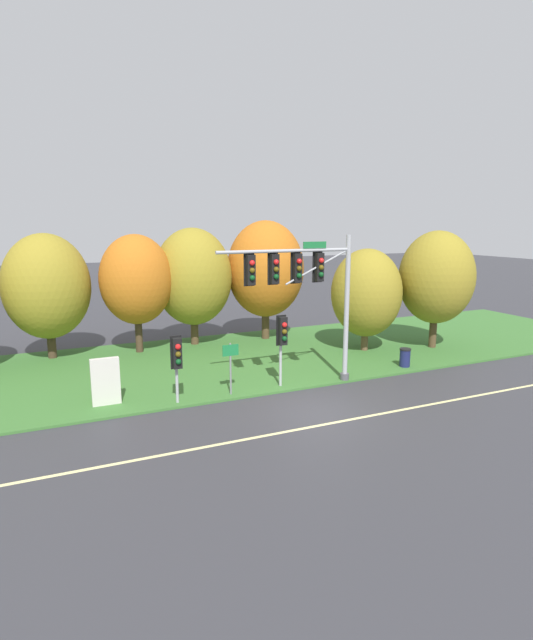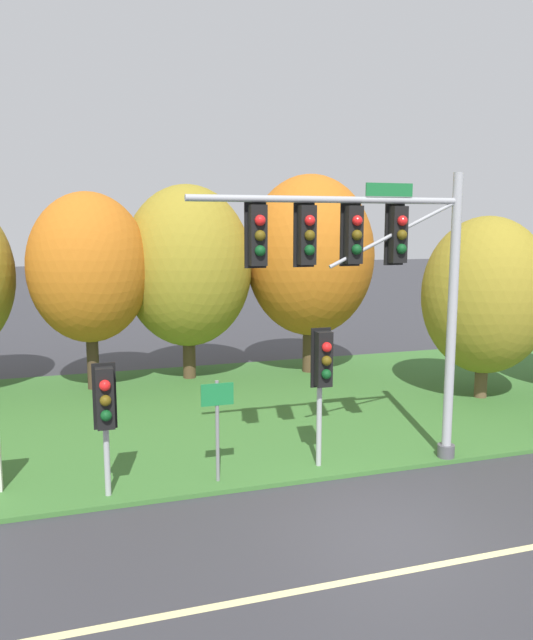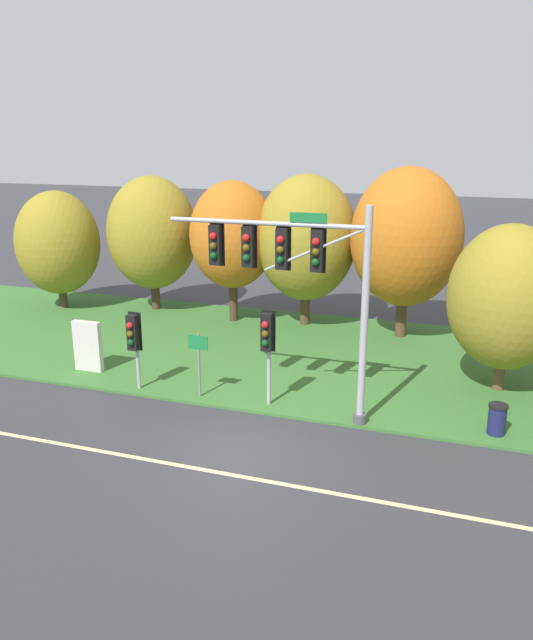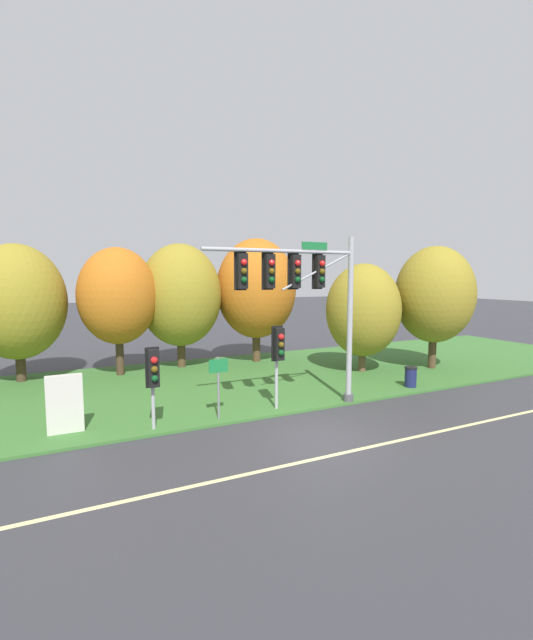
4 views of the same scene
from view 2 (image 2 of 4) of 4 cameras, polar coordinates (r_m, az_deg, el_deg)
ground_plane at (r=12.15m, az=10.96°, el=-18.61°), size 160.00×160.00×0.00m
lane_stripe at (r=11.24m, az=14.09°, el=-21.10°), size 36.00×0.16×0.01m
grass_verge at (r=19.25m, az=-0.91°, el=-7.87°), size 48.00×11.50×0.10m
traffic_signal_mast at (r=13.67m, az=9.55°, el=5.06°), size 6.31×0.49×6.59m
pedestrian_signal_near_kerb at (r=13.83m, az=5.16°, el=-4.36°), size 0.46×0.55×3.20m
pedestrian_signal_further_along at (r=12.73m, az=-14.53°, el=-7.50°), size 0.46×0.55×2.76m
route_sign_post at (r=13.35m, az=-4.52°, el=-8.75°), size 0.70×0.08×2.21m
tree_behind_signpost at (r=21.20m, az=-15.93°, el=4.59°), size 3.93×3.93×6.51m
tree_mid_verge at (r=22.06m, az=-7.24°, el=4.88°), size 4.51×4.51×6.83m
tree_tall_centre at (r=22.89m, az=3.98°, el=5.85°), size 4.67×4.67×7.24m
tree_right_far at (r=20.59m, az=19.39°, el=2.12°), size 3.92×3.92×5.72m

